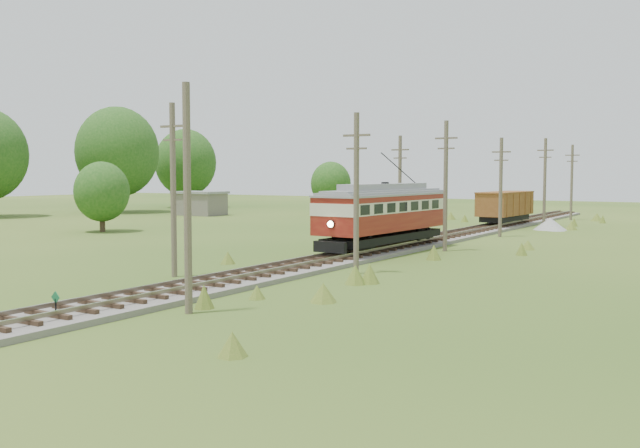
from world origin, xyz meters
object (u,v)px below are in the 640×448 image
Objects in this scene: switch_marker at (56,303)px; streetcar at (385,211)px; gravel_pile at (551,224)px; gondola at (505,205)px.

streetcar is (0.20, 26.59, 2.21)m from switch_marker.
streetcar is 4.03× the size of gravel_pile.
switch_marker is at bearing -87.53° from gondola.
streetcar is 1.49× the size of gondola.
streetcar is at bearing 89.57° from switch_marker.
gondola is at bearing 92.44° from streetcar.
gravel_pile is at bearing 84.46° from switch_marker.
gondola is at bearing 89.79° from switch_marker.
streetcar reaches higher than gondola.
switch_marker is 0.08× the size of streetcar.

